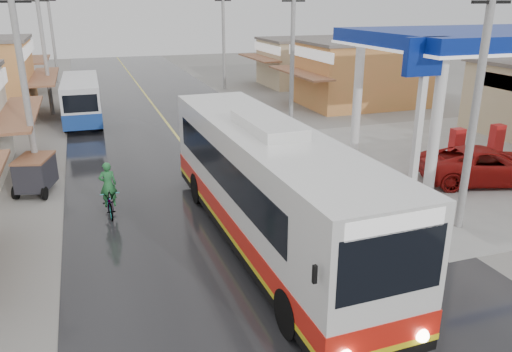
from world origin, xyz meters
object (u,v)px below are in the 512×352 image
object	(u,v)px
second_bus	(82,99)
jeepney	(485,165)
cyclist	(109,197)
coach_bus	(266,186)
tricycle_near	(35,173)

from	to	relation	value
second_bus	jeepney	xyz separation A→B (m)	(16.11, -17.73, -0.69)
jeepney	cyclist	size ratio (longest dim) A/B	2.70
second_bus	coach_bus	bearing A→B (deg)	-74.20
coach_bus	tricycle_near	size ratio (longest dim) A/B	5.85
coach_bus	second_bus	distance (m)	20.68
coach_bus	second_bus	size ratio (longest dim) A/B	1.60
jeepney	tricycle_near	world-z (taller)	jeepney
tricycle_near	cyclist	bearing A→B (deg)	-35.02
coach_bus	jeepney	bearing A→B (deg)	10.50
coach_bus	cyclist	bearing A→B (deg)	137.72
cyclist	tricycle_near	xyz separation A→B (m)	(-2.67, 3.21, 0.20)
coach_bus	cyclist	world-z (taller)	coach_bus
cyclist	coach_bus	bearing A→B (deg)	-43.19
jeepney	tricycle_near	bearing A→B (deg)	91.03
tricycle_near	second_bus	bearing A→B (deg)	96.19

